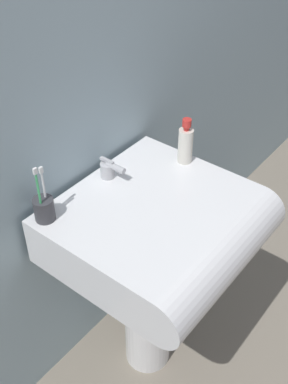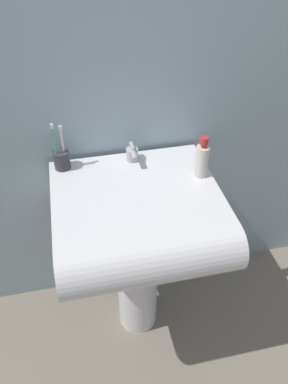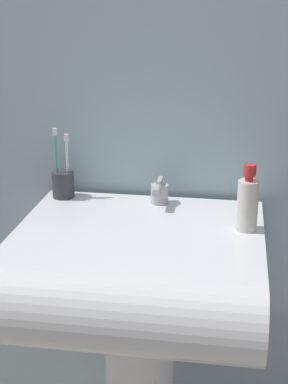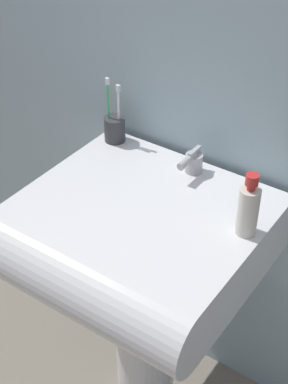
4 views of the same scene
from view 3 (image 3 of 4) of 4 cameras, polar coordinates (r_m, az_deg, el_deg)
name	(u,v)px [view 3 (image 3 of 4)]	position (r m, az deg, el deg)	size (l,w,h in m)	color
wall_back	(156,79)	(1.70, 1.21, 10.88)	(5.00, 0.05, 2.40)	#9EB7C1
sink_basin	(135,273)	(1.48, -0.91, -7.87)	(0.63, 0.61, 0.18)	white
faucet	(159,192)	(1.66, 1.49, -0.04)	(0.05, 0.10, 0.07)	#B7B7BC
toothbrush_cup	(63,183)	(1.73, -7.85, 0.88)	(0.06, 0.06, 0.21)	#38383D
soap_bottle	(248,203)	(1.50, 10.01, -1.04)	(0.05, 0.05, 0.17)	silver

